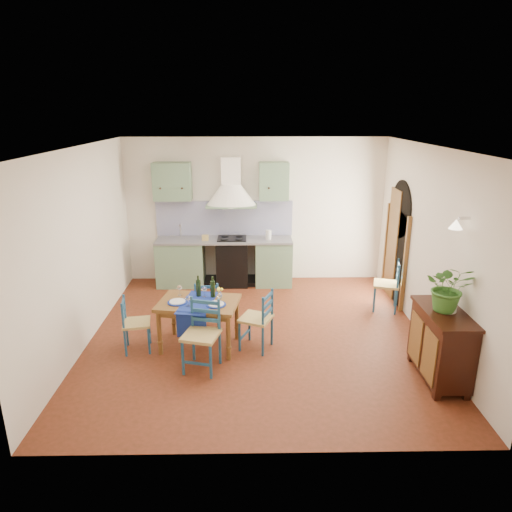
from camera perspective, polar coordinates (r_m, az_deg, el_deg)
The scene contains 13 objects.
floor at distance 7.05m, azimuth 0.21°, elevation -9.90°, with size 5.00×5.00×0.00m, color #44200E.
back_wall at distance 8.82m, azimuth -3.14°, elevation 3.16°, with size 5.00×0.96×2.80m.
right_wall at distance 7.29m, azimuth 20.19°, elevation 1.26°, with size 0.26×5.00×2.80m.
left_wall at distance 6.93m, azimuth -20.92°, elevation 0.90°, with size 0.04×5.00×2.80m, color silver.
ceiling at distance 6.26m, azimuth 0.24°, elevation 13.49°, with size 5.00×5.00×0.01m, color white.
dining_table at distance 6.53m, azimuth -7.16°, elevation -6.32°, with size 1.21×0.94×1.02m.
chair_near at distance 6.06m, azimuth -6.77°, elevation -9.73°, with size 0.54×0.54×0.94m.
chair_far at distance 7.08m, azimuth -6.10°, elevation -6.04°, with size 0.40×0.40×0.82m.
chair_left at distance 6.70m, azimuth -14.95°, elevation -8.17°, with size 0.43×0.43×0.80m.
chair_right at distance 6.50m, azimuth 0.25°, elevation -7.91°, with size 0.54×0.54×0.88m.
chair_spare at distance 8.05m, azimuth 16.18°, elevation -3.48°, with size 0.50×0.50×0.87m.
sideboard at distance 6.23m, azimuth 22.09°, elevation -10.00°, with size 0.50×1.05×0.94m.
potted_plant at distance 5.97m, azimuth 22.99°, elevation -3.64°, with size 0.55×0.47×0.61m, color #346925.
Camera 1 is at (-0.13, -6.24, 3.28)m, focal length 32.00 mm.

